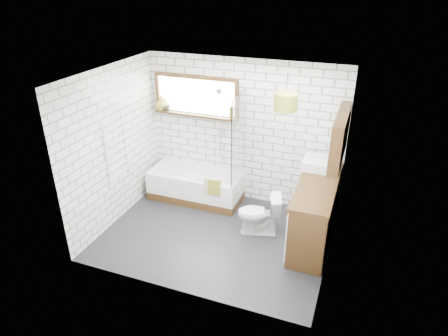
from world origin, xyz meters
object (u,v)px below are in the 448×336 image
at_px(basin, 320,164).
at_px(pendant, 286,102).
at_px(toilet, 259,214).
at_px(bathtub, 196,185).
at_px(vanity, 315,212).

height_order(basin, pendant, pendant).
relative_size(basin, pendant, 1.58).
bearing_deg(pendant, basin, 40.90).
distance_m(toilet, pendant, 1.79).
relative_size(bathtub, toilet, 2.43).
xyz_separation_m(bathtub, toilet, (1.35, -0.63, 0.07)).
bearing_deg(pendant, vanity, -5.51).
bearing_deg(toilet, basin, 113.84).
distance_m(basin, toilet, 1.22).
relative_size(toilet, pendant, 2.04).
xyz_separation_m(toilet, pendant, (0.26, 0.18, 1.76)).
relative_size(bathtub, vanity, 0.96).
xyz_separation_m(bathtub, pendant, (1.61, -0.44, 1.84)).
height_order(basin, toilet, basin).
height_order(toilet, pendant, pendant).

